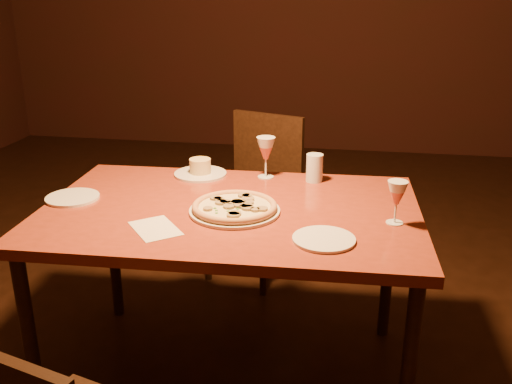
# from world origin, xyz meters

# --- Properties ---
(floor) EXTENTS (7.00, 7.00, 0.00)m
(floor) POSITION_xyz_m (0.00, 0.00, 0.00)
(floor) COLOR black
(floor) RESTS_ON ground
(dining_table) EXTENTS (1.48, 0.98, 0.77)m
(dining_table) POSITION_xyz_m (0.10, -0.18, 0.71)
(dining_table) COLOR maroon
(dining_table) RESTS_ON floor
(chair_far) EXTENTS (0.56, 0.56, 0.90)m
(chair_far) POSITION_xyz_m (0.03, 0.80, 0.51)
(chair_far) COLOR black
(chair_far) RESTS_ON floor
(pizza_plate) EXTENTS (0.34, 0.34, 0.04)m
(pizza_plate) POSITION_xyz_m (0.12, -0.23, 0.79)
(pizza_plate) COLOR silver
(pizza_plate) RESTS_ON dining_table
(ramekin_saucer) EXTENTS (0.24, 0.24, 0.07)m
(ramekin_saucer) POSITION_xyz_m (-0.12, 0.18, 0.80)
(ramekin_saucer) COLOR silver
(ramekin_saucer) RESTS_ON dining_table
(wine_glass_far) EXTENTS (0.08, 0.08, 0.18)m
(wine_glass_far) POSITION_xyz_m (0.17, 0.20, 0.87)
(wine_glass_far) COLOR #C55E52
(wine_glass_far) RESTS_ON dining_table
(wine_glass_right) EXTENTS (0.07, 0.07, 0.16)m
(wine_glass_right) POSITION_xyz_m (0.71, -0.23, 0.85)
(wine_glass_right) COLOR #C55E52
(wine_glass_right) RESTS_ON dining_table
(water_tumbler) EXTENTS (0.07, 0.07, 0.12)m
(water_tumbler) POSITION_xyz_m (0.39, 0.18, 0.83)
(water_tumbler) COLOR silver
(water_tumbler) RESTS_ON dining_table
(side_plate_left) EXTENTS (0.21, 0.21, 0.01)m
(side_plate_left) POSITION_xyz_m (-0.55, -0.20, 0.78)
(side_plate_left) COLOR silver
(side_plate_left) RESTS_ON dining_table
(side_plate_near) EXTENTS (0.21, 0.21, 0.01)m
(side_plate_near) POSITION_xyz_m (0.47, -0.43, 0.78)
(side_plate_near) COLOR silver
(side_plate_near) RESTS_ON dining_table
(menu_card) EXTENTS (0.23, 0.24, 0.00)m
(menu_card) POSITION_xyz_m (-0.12, -0.43, 0.77)
(menu_card) COLOR beige
(menu_card) RESTS_ON dining_table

